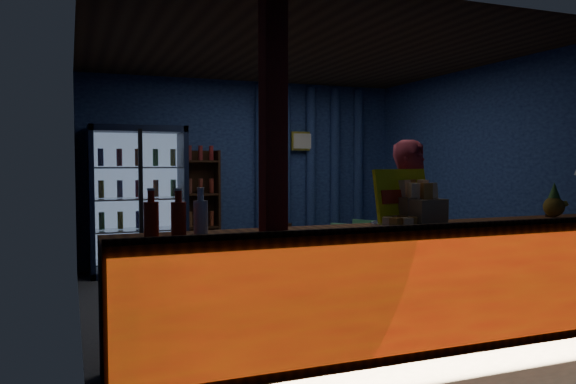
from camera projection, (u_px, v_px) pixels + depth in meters
The scene contains 18 objects.
ground at pixel (305, 294), 6.10m from camera, with size 4.60×4.60×0.00m, color #515154.
room_walls at pixel (305, 150), 6.02m from camera, with size 4.60×4.60×4.60m.
counter at pixel (403, 287), 4.30m from camera, with size 4.40×0.57×0.99m.
support_post at pixel (273, 182), 3.88m from camera, with size 0.16×0.16×2.60m, color maroon.
beverage_cooler at pixel (138, 201), 7.27m from camera, with size 1.20×0.62×1.90m.
bottle_shelf at pixel (200, 209), 7.72m from camera, with size 0.50×0.28×1.60m.
curtain_folds at pixel (311, 172), 8.39m from camera, with size 1.74×0.14×2.50m.
framed_picture at pixel (303, 141), 8.27m from camera, with size 0.36×0.04×0.28m.
shopkeeper at pixel (413, 231), 5.06m from camera, with size 0.60×0.39×1.64m, color maroon.
green_chair at pixel (362, 243), 7.87m from camera, with size 0.66×0.68×0.62m, color #59B26F.
side_table at pixel (288, 249), 7.59m from camera, with size 0.66×0.57×0.61m.
yellow_sign at pixel (402, 196), 4.46m from camera, with size 0.55×0.22×0.43m.
soda_bottles at pixel (177, 217), 3.68m from camera, with size 0.42×0.18×0.32m.
snack_box_left at pixel (423, 210), 4.40m from camera, with size 0.36×0.32×0.32m.
snack_box_centre at pixel (411, 207), 4.51m from camera, with size 0.37×0.32×0.34m.
pastry_tray at pixel (400, 223), 4.27m from camera, with size 0.44×0.44×0.07m.
banana_bunches at pixel (569, 208), 4.96m from camera, with size 0.50×0.30×0.17m.
pineapple at pixel (554, 204), 4.88m from camera, with size 0.18×0.18×0.30m.
Camera 1 is at (-2.36, -5.56, 1.43)m, focal length 35.00 mm.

